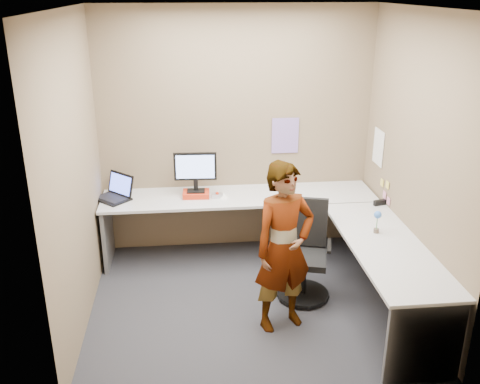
{
  "coord_description": "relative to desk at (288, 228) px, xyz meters",
  "views": [
    {
      "loc": [
        -0.55,
        -4.4,
        2.86
      ],
      "look_at": [
        -0.06,
        0.25,
        1.05
      ],
      "focal_mm": 40.0,
      "sensor_mm": 36.0,
      "label": 1
    }
  ],
  "objects": [
    {
      "name": "paper_ream",
      "position": [
        -0.9,
        0.6,
        0.17
      ],
      "size": [
        0.29,
        0.22,
        0.06
      ],
      "primitive_type": "cube",
      "rotation": [
        0.0,
        0.0,
        -0.05
      ],
      "color": "#B92B12",
      "rests_on": "desk"
    },
    {
      "name": "ceiling",
      "position": [
        -0.44,
        -0.39,
        2.11
      ],
      "size": [
        3.0,
        3.0,
        0.0
      ],
      "primitive_type": "plane",
      "rotation": [
        3.14,
        0.0,
        0.0
      ],
      "color": "white",
      "rests_on": "wall_back"
    },
    {
      "name": "sticky_note_c",
      "position": [
        1.05,
        0.09,
        0.21
      ],
      "size": [
        0.01,
        0.07,
        0.07
      ],
      "primitive_type": "cube",
      "color": "pink",
      "rests_on": "wall_right"
    },
    {
      "name": "monitor",
      "position": [
        -0.9,
        0.62,
        0.45
      ],
      "size": [
        0.46,
        0.14,
        0.43
      ],
      "rotation": [
        0.0,
        0.0,
        -0.05
      ],
      "color": "black",
      "rests_on": "paper_ream"
    },
    {
      "name": "origami",
      "position": [
        -0.61,
        0.53,
        0.17
      ],
      "size": [
        0.1,
        0.1,
        0.06
      ],
      "primitive_type": "cone",
      "color": "white",
      "rests_on": "desk"
    },
    {
      "name": "desk",
      "position": [
        0.0,
        0.0,
        0.0
      ],
      "size": [
        2.98,
        2.58,
        0.73
      ],
      "color": "#BBBBBB",
      "rests_on": "ground"
    },
    {
      "name": "laptop",
      "position": [
        -1.76,
        0.64,
        0.21
      ],
      "size": [
        0.47,
        0.47,
        0.26
      ],
      "rotation": [
        0.0,
        0.0,
        -0.77
      ],
      "color": "black",
      "rests_on": "desk"
    },
    {
      "name": "stapler",
      "position": [
        1.0,
        0.16,
        0.17
      ],
      "size": [
        0.16,
        0.08,
        0.05
      ],
      "primitive_type": "cube",
      "rotation": [
        0.0,
        0.0,
        0.27
      ],
      "color": "black",
      "rests_on": "desk"
    },
    {
      "name": "wall_left",
      "position": [
        -1.94,
        -0.39,
        0.76
      ],
      "size": [
        0.0,
        2.7,
        2.7
      ],
      "primitive_type": "plane",
      "rotation": [
        1.57,
        0.0,
        1.57
      ],
      "color": "brown",
      "rests_on": "ground"
    },
    {
      "name": "sticky_note_d",
      "position": [
        1.05,
        0.31,
        0.33
      ],
      "size": [
        0.01,
        0.07,
        0.07
      ],
      "primitive_type": "cube",
      "color": "#F2E059",
      "rests_on": "wall_right"
    },
    {
      "name": "flower",
      "position": [
        0.73,
        -0.48,
        0.28
      ],
      "size": [
        0.07,
        0.07,
        0.22
      ],
      "color": "brown",
      "rests_on": "desk"
    },
    {
      "name": "calendar_white",
      "position": [
        1.05,
        0.51,
        0.66
      ],
      "size": [
        0.01,
        0.28,
        0.38
      ],
      "primitive_type": "cube",
      "color": "white",
      "rests_on": "wall_right"
    },
    {
      "name": "wall_back",
      "position": [
        -0.44,
        0.91,
        0.76
      ],
      "size": [
        3.0,
        0.0,
        3.0
      ],
      "primitive_type": "plane",
      "rotation": [
        1.57,
        0.0,
        0.0
      ],
      "color": "brown",
      "rests_on": "ground"
    },
    {
      "name": "person",
      "position": [
        -0.19,
        -0.76,
        0.18
      ],
      "size": [
        0.65,
        0.54,
        1.53
      ],
      "primitive_type": "imported",
      "rotation": [
        0.0,
        0.0,
        0.35
      ],
      "color": "#999399",
      "rests_on": "ground"
    },
    {
      "name": "sticky_note_a",
      "position": [
        1.05,
        0.16,
        0.36
      ],
      "size": [
        0.01,
        0.07,
        0.07
      ],
      "primitive_type": "cube",
      "color": "#F2E059",
      "rests_on": "wall_right"
    },
    {
      "name": "wall_right",
      "position": [
        1.06,
        -0.39,
        0.76
      ],
      "size": [
        0.0,
        2.7,
        2.7
      ],
      "primitive_type": "plane",
      "rotation": [
        1.57,
        0.0,
        -1.57
      ],
      "color": "brown",
      "rests_on": "ground"
    },
    {
      "name": "ground",
      "position": [
        -0.44,
        -0.39,
        -0.59
      ],
      "size": [
        3.0,
        3.0,
        0.0
      ],
      "primitive_type": "plane",
      "color": "#27272C",
      "rests_on": "ground"
    },
    {
      "name": "office_chair",
      "position": [
        0.11,
        -0.29,
        -0.2
      ],
      "size": [
        0.54,
        0.52,
        0.95
      ],
      "rotation": [
        0.0,
        0.0,
        -0.27
      ],
      "color": "black",
      "rests_on": "ground"
    },
    {
      "name": "calendar_purple",
      "position": [
        0.11,
        0.9,
        0.71
      ],
      "size": [
        0.3,
        0.01,
        0.4
      ],
      "primitive_type": "cube",
      "color": "#846BB7",
      "rests_on": "wall_back"
    },
    {
      "name": "trackball_mouse",
      "position": [
        -0.68,
        0.55,
        0.17
      ],
      "size": [
        0.12,
        0.08,
        0.07
      ],
      "color": "#B7B7BC",
      "rests_on": "desk"
    },
    {
      "name": "sticky_note_b",
      "position": [
        1.05,
        0.21,
        0.23
      ],
      "size": [
        0.01,
        0.07,
        0.07
      ],
      "primitive_type": "cube",
      "color": "pink",
      "rests_on": "wall_right"
    }
  ]
}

